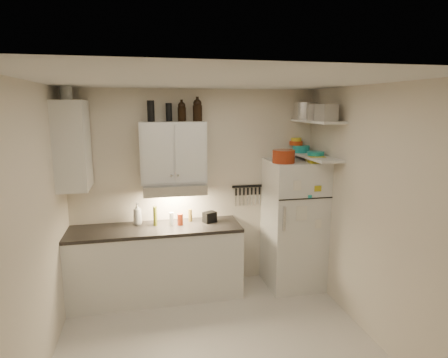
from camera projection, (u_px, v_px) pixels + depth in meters
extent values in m
cube|color=beige|center=(219.00, 350.00, 3.74)|extent=(3.20, 3.00, 0.02)
cube|color=silver|center=(218.00, 80.00, 3.24)|extent=(3.20, 3.00, 0.02)
cube|color=beige|center=(196.00, 190.00, 4.94)|extent=(3.20, 0.02, 2.60)
cube|color=beige|center=(31.00, 237.00, 3.16)|extent=(0.02, 3.00, 2.60)
cube|color=beige|center=(372.00, 214.00, 3.82)|extent=(0.02, 3.00, 2.60)
cube|color=silver|center=(157.00, 264.00, 4.69)|extent=(2.10, 0.60, 0.88)
cube|color=black|center=(155.00, 229.00, 4.60)|extent=(2.10, 0.62, 0.04)
cube|color=silver|center=(173.00, 152.00, 4.61)|extent=(0.80, 0.33, 0.75)
cube|color=silver|center=(73.00, 145.00, 4.22)|extent=(0.33, 0.55, 1.00)
cube|color=silver|center=(174.00, 188.00, 4.63)|extent=(0.76, 0.46, 0.12)
cube|color=silver|center=(294.00, 224.00, 4.95)|extent=(0.70, 0.68, 1.70)
cube|color=silver|center=(317.00, 121.00, 4.60)|extent=(0.30, 0.95, 0.03)
cube|color=silver|center=(315.00, 157.00, 4.68)|extent=(0.30, 0.95, 0.03)
cube|color=black|center=(247.00, 186.00, 5.05)|extent=(0.42, 0.02, 0.03)
cylinder|color=maroon|center=(284.00, 156.00, 4.58)|extent=(0.36, 0.36, 0.16)
cube|color=#B2A316|center=(316.00, 159.00, 4.63)|extent=(0.23, 0.27, 0.08)
cylinder|color=silver|center=(309.00, 158.00, 4.67)|extent=(0.08, 0.08, 0.11)
cylinder|color=silver|center=(305.00, 111.00, 4.91)|extent=(0.32, 0.32, 0.22)
cube|color=#AAAAAD|center=(315.00, 112.00, 4.47)|extent=(0.23, 0.22, 0.19)
cube|color=#AAAAAD|center=(326.00, 113.00, 4.26)|extent=(0.23, 0.23, 0.19)
cylinder|color=teal|center=(301.00, 149.00, 5.01)|extent=(0.22, 0.22, 0.09)
cylinder|color=#D84214|center=(296.00, 143.00, 5.07)|extent=(0.18, 0.18, 0.05)
cylinder|color=yellow|center=(296.00, 139.00, 5.06)|extent=(0.14, 0.14, 0.04)
cylinder|color=teal|center=(315.00, 154.00, 4.67)|extent=(0.26, 0.26, 0.05)
cylinder|color=black|center=(169.00, 112.00, 4.57)|extent=(0.09, 0.09, 0.22)
cylinder|color=black|center=(151.00, 111.00, 4.48)|extent=(0.11, 0.11, 0.25)
cylinder|color=silver|center=(66.00, 92.00, 4.10)|extent=(0.13, 0.13, 0.17)
imported|color=silver|center=(137.00, 213.00, 4.68)|extent=(0.16, 0.16, 0.31)
cylinder|color=brown|center=(190.00, 215.00, 4.82)|extent=(0.05, 0.05, 0.16)
cylinder|color=#5D6318|center=(155.00, 216.00, 4.63)|extent=(0.06, 0.06, 0.24)
cylinder|color=black|center=(155.00, 215.00, 4.69)|extent=(0.07, 0.07, 0.24)
cylinder|color=silver|center=(172.00, 219.00, 4.67)|extent=(0.06, 0.06, 0.16)
cylinder|color=maroon|center=(180.00, 219.00, 4.67)|extent=(0.08, 0.08, 0.14)
cube|color=black|center=(210.00, 217.00, 4.79)|extent=(0.19, 0.17, 0.13)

